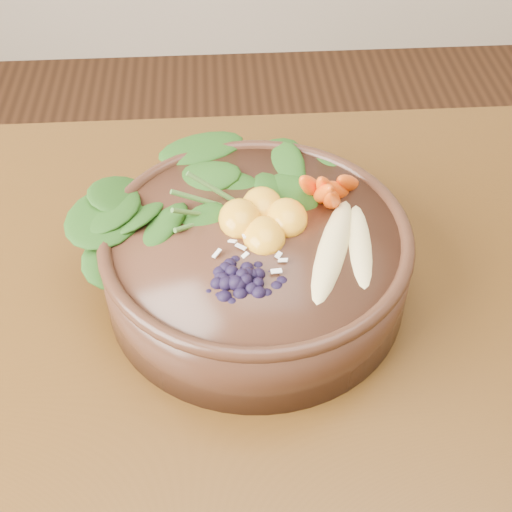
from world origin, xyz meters
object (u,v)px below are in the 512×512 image
stoneware_bowl (256,263)px  blueberry_pile (241,263)px  banana_halves (348,236)px  mandarin_cluster (263,208)px  kale_heap (227,168)px  carrot_cluster (331,158)px

stoneware_bowl → blueberry_pile: size_ratio=2.16×
stoneware_bowl → banana_halves: (0.08, -0.02, 0.05)m
mandarin_cluster → kale_heap: bearing=119.3°
mandarin_cluster → blueberry_pile: (-0.02, -0.07, 0.00)m
carrot_cluster → blueberry_pile: carrot_cluster is taller
kale_heap → blueberry_pile: kale_heap is taller
stoneware_bowl → carrot_cluster: size_ratio=3.62×
stoneware_bowl → kale_heap: bearing=108.0°
stoneware_bowl → carrot_cluster: 0.12m
stoneware_bowl → kale_heap: size_ratio=1.53×
carrot_cluster → blueberry_pile: (-0.09, -0.11, -0.02)m
mandarin_cluster → banana_halves: bearing=-28.6°
stoneware_bowl → carrot_cluster: bearing=37.4°
stoneware_bowl → mandarin_cluster: bearing=64.8°
carrot_cluster → stoneware_bowl: bearing=-123.7°
banana_halves → blueberry_pile: blueberry_pile is taller
kale_heap → mandarin_cluster: bearing=-60.7°
mandarin_cluster → blueberry_pile: 0.08m
kale_heap → blueberry_pile: size_ratio=1.42×
stoneware_bowl → blueberry_pile: (-0.02, -0.06, 0.06)m
stoneware_bowl → banana_halves: bearing=-16.2°
kale_heap → carrot_cluster: size_ratio=2.38×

